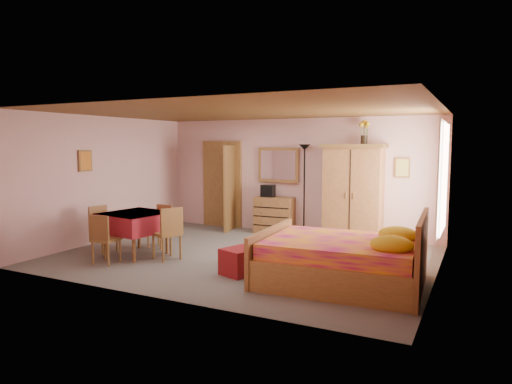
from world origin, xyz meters
The scene contains 23 objects.
floor centered at (0.00, 0.00, 0.00)m, with size 6.50×6.50×0.00m, color slate.
ceiling centered at (0.00, 0.00, 2.60)m, with size 6.50×6.50×0.00m, color brown.
wall_back centered at (0.00, 2.50, 1.30)m, with size 6.50×0.10×2.60m, color #DBA39F.
wall_front centered at (0.00, -2.50, 1.30)m, with size 6.50×0.10×2.60m, color #DBA39F.
wall_left centered at (-3.25, 0.00, 1.30)m, with size 0.10×5.00×2.60m, color #DBA39F.
wall_right centered at (3.25, 0.00, 1.30)m, with size 0.10×5.00×2.60m, color #DBA39F.
doorway centered at (-1.90, 2.47, 1.02)m, with size 1.06×0.12×2.15m, color #9E6B35.
window centered at (3.21, 1.20, 1.45)m, with size 0.08×1.40×1.95m, color white.
picture_left centered at (-3.22, -0.60, 1.70)m, with size 0.04×0.32×0.42m, color orange.
picture_back centered at (2.35, 2.47, 1.55)m, with size 0.30×0.04×0.40m, color #D8BF59.
chest_of_drawers centered at (-0.40, 2.23, 0.41)m, with size 0.88×0.44×0.83m, color brown.
wall_mirror centered at (-0.40, 2.44, 1.55)m, with size 1.01×0.05×0.80m, color white.
stereo centered at (-0.56, 2.24, 0.96)m, with size 0.29×0.21×0.27m, color black.
floor_lamp centered at (0.31, 2.28, 1.01)m, with size 0.26×0.26×2.02m, color black.
wardrobe centered at (1.42, 2.22, 1.01)m, with size 1.29×0.67×2.03m, color #AC6B3A.
sunflower_vase centered at (1.60, 2.28, 2.27)m, with size 0.20×0.20×0.49m, color gold.
bed centered at (2.03, -0.79, 0.53)m, with size 2.31×1.82×1.07m, color #BC1275.
bench centered at (0.60, -0.70, 0.20)m, with size 0.45×1.23×0.41m, color maroon.
dining_table centered at (-1.81, -0.78, 0.39)m, with size 1.07×1.07×0.78m, color maroon.
chair_south centered at (-1.86, -1.48, 0.43)m, with size 0.39×0.39×0.85m, color olive.
chair_north centered at (-1.83, -0.09, 0.41)m, with size 0.38×0.38×0.83m, color #AD753A.
chair_west centered at (-2.52, -0.86, 0.43)m, with size 0.39×0.39×0.86m, color #A47337.
chair_east centered at (-1.12, -0.78, 0.47)m, with size 0.42×0.42×0.93m, color olive.
Camera 1 is at (3.81, -7.16, 2.03)m, focal length 32.00 mm.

